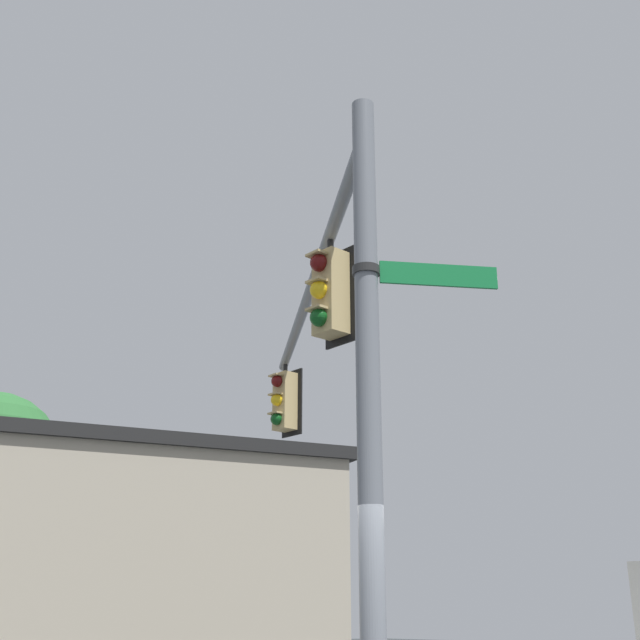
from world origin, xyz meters
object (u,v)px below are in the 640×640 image
object	(u,v)px
bird_flying	(370,255)
street_name_sign	(409,274)
traffic_light_nearest_pole	(329,293)
traffic_light_mid_inner	(284,401)

from	to	relation	value
bird_flying	street_name_sign	bearing A→B (deg)	137.92
traffic_light_nearest_pole	traffic_light_mid_inner	xyz separation A→B (m)	(4.56, -2.98, 0.00)
street_name_sign	bird_flying	distance (m)	7.95
traffic_light_mid_inner	bird_flying	world-z (taller)	bird_flying
traffic_light_nearest_pole	bird_flying	size ratio (longest dim) A/B	3.07
street_name_sign	bird_flying	world-z (taller)	bird_flying
traffic_light_nearest_pole	traffic_light_mid_inner	size ratio (longest dim) A/B	1.00
traffic_light_nearest_pole	traffic_light_mid_inner	distance (m)	5.45
traffic_light_mid_inner	street_name_sign	distance (m)	7.63
traffic_light_mid_inner	street_name_sign	bearing A→B (deg)	150.06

